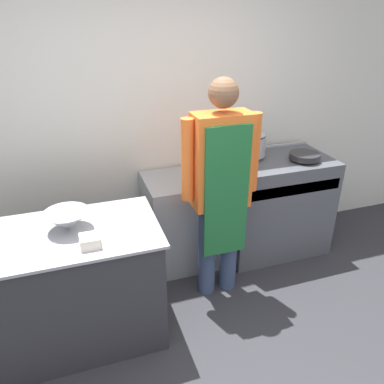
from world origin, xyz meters
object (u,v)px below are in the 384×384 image
object	(u,v)px
mixing_bowl	(67,221)
saute_pan	(305,156)
stove	(273,204)
fridge_unit	(186,220)
person_cook	(221,182)
plastic_tub	(90,241)
stock_pot	(252,144)

from	to	relation	value
mixing_bowl	saute_pan	bearing A→B (deg)	11.87
stove	fridge_unit	world-z (taller)	stove
person_cook	plastic_tub	world-z (taller)	person_cook
plastic_tub	saute_pan	world-z (taller)	saute_pan
fridge_unit	saute_pan	xyz separation A→B (m)	(1.05, -0.17, 0.56)
person_cook	stove	bearing A→B (deg)	30.11
fridge_unit	person_cook	bearing A→B (deg)	-76.93
stove	person_cook	size ratio (longest dim) A/B	0.56
person_cook	fridge_unit	bearing A→B (deg)	103.07
stove	fridge_unit	size ratio (longest dim) A/B	1.16
stock_pot	fridge_unit	bearing A→B (deg)	-175.41
person_cook	mixing_bowl	world-z (taller)	person_cook
mixing_bowl	fridge_unit	bearing A→B (deg)	31.18
stove	mixing_bowl	world-z (taller)	mixing_bowl
stove	saute_pan	distance (m)	0.56
fridge_unit	plastic_tub	distance (m)	1.30
stock_pot	saute_pan	size ratio (longest dim) A/B	0.90
stove	saute_pan	xyz separation A→B (m)	(0.19, -0.11, 0.51)
stove	person_cook	world-z (taller)	person_cook
mixing_bowl	stock_pot	world-z (taller)	stock_pot
person_cook	stock_pot	bearing A→B (deg)	45.94
person_cook	stock_pot	world-z (taller)	person_cook
stove	stock_pot	size ratio (longest dim) A/B	3.96
stove	stock_pot	world-z (taller)	stock_pot
plastic_tub	stock_pot	bearing A→B (deg)	30.51
stove	person_cook	distance (m)	1.01
fridge_unit	plastic_tub	size ratio (longest dim) A/B	7.10
stove	mixing_bowl	size ratio (longest dim) A/B	3.36
stove	person_cook	xyz separation A→B (m)	(-0.75, -0.43, 0.52)
plastic_tub	stock_pot	distance (m)	1.76
plastic_tub	saute_pan	xyz separation A→B (m)	(1.93, 0.67, 0.08)
fridge_unit	person_cook	xyz separation A→B (m)	(0.11, -0.49, 0.57)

